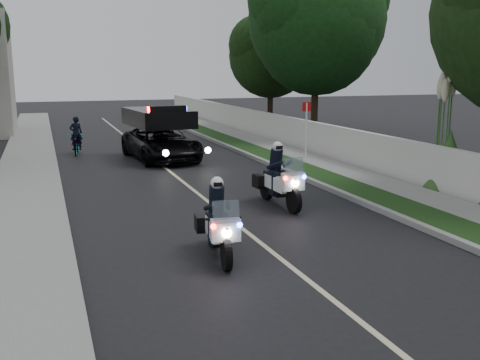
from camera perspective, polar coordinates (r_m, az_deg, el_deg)
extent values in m
plane|color=black|center=(11.57, 4.23, -8.11)|extent=(120.00, 120.00, 0.00)
cube|color=gray|center=(22.04, 3.53, 1.50)|extent=(0.20, 60.00, 0.15)
cube|color=#193814|center=(22.32, 5.18, 1.60)|extent=(1.20, 60.00, 0.16)
cube|color=gray|center=(22.89, 8.14, 1.78)|extent=(1.40, 60.00, 0.16)
cube|color=beige|center=(23.27, 10.37, 3.54)|extent=(0.22, 60.00, 1.50)
cube|color=gray|center=(20.32, -18.27, 0.09)|extent=(0.20, 60.00, 0.15)
cube|color=gray|center=(20.33, -21.36, -0.11)|extent=(2.00, 60.00, 0.16)
cube|color=#BFB78C|center=(20.81, -6.92, 0.64)|extent=(0.12, 50.00, 0.01)
imported|color=black|center=(24.17, -8.06, 2.10)|extent=(2.92, 5.42, 2.53)
imported|color=black|center=(26.45, -16.38, 2.55)|extent=(0.88, 1.97, 1.00)
imported|color=black|center=(26.45, -16.38, 2.55)|extent=(0.58, 0.41, 1.53)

